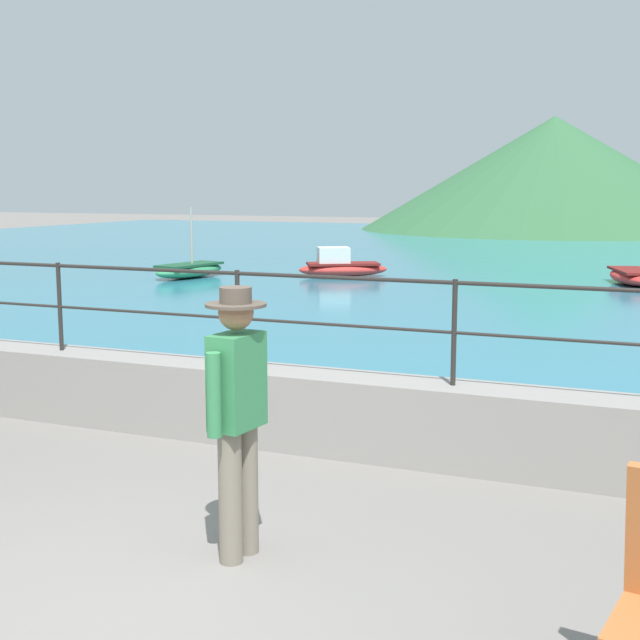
# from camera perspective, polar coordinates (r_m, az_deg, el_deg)

# --- Properties ---
(ground_plane) EXTENTS (120.00, 120.00, 0.00)m
(ground_plane) POSITION_cam_1_polar(r_m,az_deg,el_deg) (5.21, -12.25, -18.30)
(ground_plane) COLOR slate
(promenade_wall) EXTENTS (20.00, 0.56, 0.70)m
(promenade_wall) POSITION_cam_1_polar(r_m,az_deg,el_deg) (7.74, 1.34, -6.19)
(promenade_wall) COLOR gray
(promenade_wall) RESTS_ON ground
(railing) EXTENTS (18.44, 0.04, 0.90)m
(railing) POSITION_cam_1_polar(r_m,az_deg,el_deg) (7.55, 1.37, 1.01)
(railing) COLOR #282623
(railing) RESTS_ON promenade_wall
(lake_water) EXTENTS (64.00, 44.32, 0.06)m
(lake_water) POSITION_cam_1_polar(r_m,az_deg,el_deg) (29.83, 17.35, 3.95)
(lake_water) COLOR teal
(lake_water) RESTS_ON ground
(hill_main) EXTENTS (20.83, 20.83, 6.10)m
(hill_main) POSITION_cam_1_polar(r_m,az_deg,el_deg) (48.58, 15.20, 9.35)
(hill_main) COLOR #33663D
(hill_main) RESTS_ON ground
(person_walking) EXTENTS (0.38, 0.57, 1.75)m
(person_walking) POSITION_cam_1_polar(r_m,az_deg,el_deg) (5.44, -5.51, -5.92)
(person_walking) COLOR slate
(person_walking) RESTS_ON ground
(boat_0) EXTENTS (1.30, 2.42, 1.78)m
(boat_0) POSITION_cam_1_polar(r_m,az_deg,el_deg) (22.24, -8.65, 3.32)
(boat_0) COLOR #338C59
(boat_0) RESTS_ON lake_water
(boat_1) EXTENTS (1.56, 2.47, 0.36)m
(boat_1) POSITION_cam_1_polar(r_m,az_deg,el_deg) (21.74, 20.03, 2.75)
(boat_1) COLOR red
(boat_1) RESTS_ON lake_water
(boat_3) EXTENTS (2.44, 1.92, 0.76)m
(boat_3) POSITION_cam_1_polar(r_m,az_deg,el_deg) (22.23, 1.41, 3.58)
(boat_3) COLOR red
(boat_3) RESTS_ON lake_water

